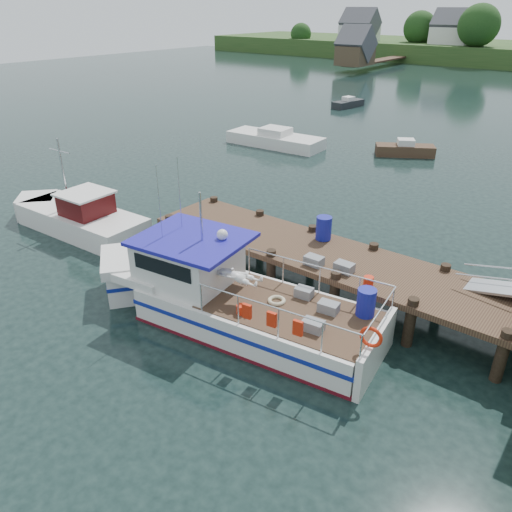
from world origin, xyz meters
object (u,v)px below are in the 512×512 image
Objects in this scene: lobster_boat at (223,295)px; moored_a at (275,139)px; work_boat at (77,216)px; moored_e at (348,103)px; moored_rowboat at (405,149)px; dock at (507,283)px.

lobster_boat reaches higher than moored_a.
moored_e is (-4.89, 33.49, -0.27)m from work_boat.
moored_rowboat is 8.85m from moored_a.
moored_a is at bearing 93.06° from work_boat.
moored_a is at bearing 141.41° from dock.
moored_rowboat is at bearing 38.08° from moored_a.
lobster_boat is (-7.14, -3.65, -1.35)m from dock.
moored_a reaches higher than moored_rowboat.
dock reaches higher than moored_a.
work_boat reaches higher than moored_rowboat.
moored_e is at bearing 130.37° from moored_rowboat.
dock reaches higher than work_boat.
moored_rowboat is 1.03× the size of moored_e.
moored_rowboat is (-3.32, 21.83, -0.49)m from lobster_boat.
moored_a is (-11.55, 18.56, -0.42)m from lobster_boat.
work_boat is 21.51m from moored_rowboat.
dock is 1.60× the size of lobster_boat.
work_boat is (-9.79, 1.31, -0.26)m from lobster_boat.
moored_e is (-14.68, 34.80, -0.53)m from lobster_boat.
moored_a reaches higher than moored_e.
moored_a is (-8.23, -3.26, 0.07)m from moored_rowboat.
work_boat is 1.09× the size of moored_a.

